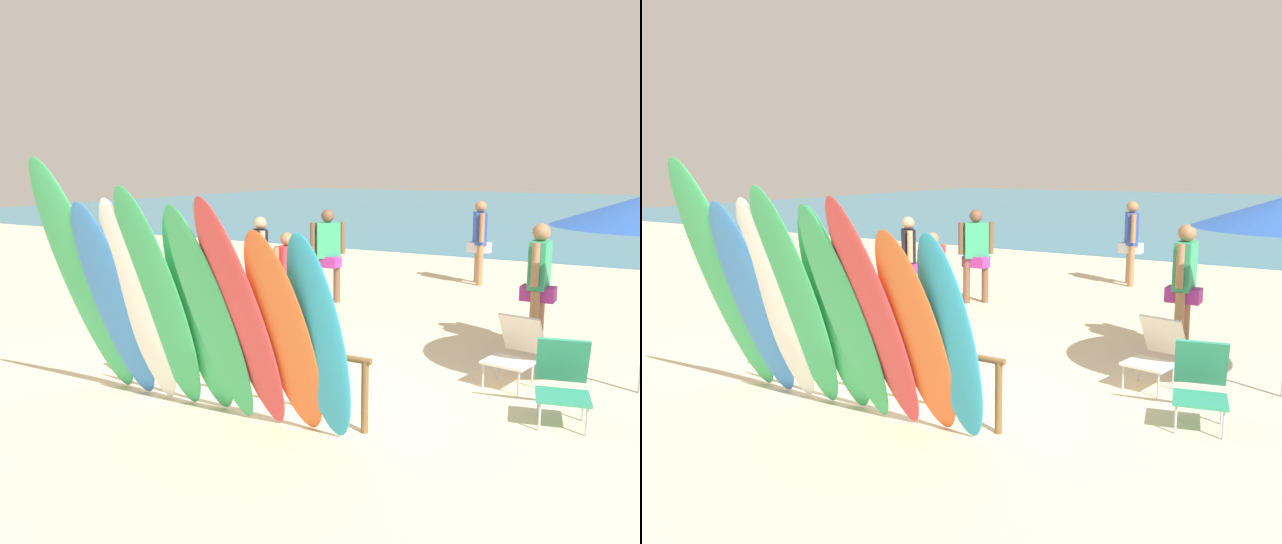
{
  "view_description": "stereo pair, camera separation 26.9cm",
  "coord_description": "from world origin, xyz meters",
  "views": [
    {
      "loc": [
        4.07,
        -5.27,
        2.52
      ],
      "look_at": [
        0.0,
        1.85,
        1.14
      ],
      "focal_mm": 36.62,
      "sensor_mm": 36.0,
      "label": 1
    },
    {
      "loc": [
        4.31,
        -5.13,
        2.52
      ],
      "look_at": [
        0.0,
        1.85,
        1.14
      ],
      "focal_mm": 36.62,
      "sensor_mm": 36.0,
      "label": 2
    }
  ],
  "objects": [
    {
      "name": "surfboard_orange_7",
      "position": [
        1.05,
        -0.6,
        1.0
      ],
      "size": [
        0.59,
        0.95,
        2.0
      ],
      "primitive_type": "ellipsoid",
      "rotation": [
        0.41,
        0.0,
        -0.05
      ],
      "color": "orange",
      "rests_on": "ground"
    },
    {
      "name": "surfboard_blue_1",
      "position": [
        -0.98,
        -0.66,
        1.09
      ],
      "size": [
        0.64,
        1.02,
        2.18
      ],
      "primitive_type": "ellipsoid",
      "rotation": [
        0.4,
        0.0,
        0.1
      ],
      "color": "#337AD1",
      "rests_on": "ground"
    },
    {
      "name": "surfboard_rack",
      "position": [
        0.0,
        0.0,
        0.58
      ],
      "size": [
        3.21,
        0.07,
        0.73
      ],
      "color": "brown",
      "rests_on": "ground"
    },
    {
      "name": "beachgoer_midbeach",
      "position": [
        0.25,
        8.11,
        1.01
      ],
      "size": [
        0.45,
        0.61,
        1.75
      ],
      "rotation": [
        0.0,
        0.0,
        5.14
      ],
      "color": "#9E704C",
      "rests_on": "ground"
    },
    {
      "name": "surfboard_white_2",
      "position": [
        -0.66,
        -0.63,
        1.11
      ],
      "size": [
        0.55,
        0.96,
        2.22
      ],
      "primitive_type": "ellipsoid",
      "rotation": [
        0.37,
        0.0,
        0.08
      ],
      "color": "white",
      "rests_on": "ground"
    },
    {
      "name": "ocean_water",
      "position": [
        0.0,
        31.8,
        0.01
      ],
      "size": [
        60.0,
        40.0,
        0.02
      ],
      "primitive_type": "cube",
      "color": "teal",
      "rests_on": "ground"
    },
    {
      "name": "beachgoer_strolling",
      "position": [
        -1.22,
        2.97,
        0.86
      ],
      "size": [
        0.39,
        0.56,
        1.49
      ],
      "rotation": [
        0.0,
        0.0,
        4.55
      ],
      "color": "#9E704C",
      "rests_on": "ground"
    },
    {
      "name": "beachgoer_near_rack",
      "position": [
        -2.38,
        3.94,
        0.92
      ],
      "size": [
        0.44,
        0.47,
        1.61
      ],
      "rotation": [
        0.0,
        0.0,
        2.31
      ],
      "color": "tan",
      "rests_on": "ground"
    },
    {
      "name": "surfboard_green_4",
      "position": [
        0.01,
        -0.52,
        1.08
      ],
      "size": [
        0.58,
        0.78,
        2.16
      ],
      "primitive_type": "ellipsoid",
      "rotation": [
        0.33,
        0.0,
        0.01
      ],
      "color": "#38B266",
      "rests_on": "ground"
    },
    {
      "name": "beach_chair_red",
      "position": [
        3.09,
        1.27,
        0.43
      ],
      "size": [
        0.64,
        0.8,
        0.81
      ],
      "rotation": [
        0.0,
        0.0,
        0.22
      ],
      "color": "#B7B7BC",
      "rests_on": "ground"
    },
    {
      "name": "beachgoer_photographing",
      "position": [
        2.34,
        3.74,
        0.99
      ],
      "size": [
        0.45,
        0.65,
        1.72
      ],
      "rotation": [
        0.0,
        0.0,
        1.56
      ],
      "color": "#9E704C",
      "rests_on": "ground"
    },
    {
      "name": "surfboard_green_3",
      "position": [
        -0.37,
        -0.65,
        1.17
      ],
      "size": [
        0.58,
        0.96,
        2.34
      ],
      "primitive_type": "ellipsoid",
      "rotation": [
        0.37,
        0.0,
        -0.0
      ],
      "color": "#38B266",
      "rests_on": "ground"
    },
    {
      "name": "surfboard_green_0",
      "position": [
        -1.31,
        -0.73,
        1.3
      ],
      "size": [
        0.7,
        1.25,
        2.6
      ],
      "primitive_type": "ellipsoid",
      "rotation": [
        0.41,
        0.0,
        0.1
      ],
      "color": "#38B266",
      "rests_on": "ground"
    },
    {
      "name": "surfboard_green_5",
      "position": [
        0.32,
        -0.7,
        1.1
      ],
      "size": [
        0.59,
        1.04,
        2.19
      ],
      "primitive_type": "ellipsoid",
      "rotation": [
        0.41,
        0.0,
        -0.09
      ],
      "color": "#38B266",
      "rests_on": "ground"
    },
    {
      "name": "ground",
      "position": [
        0.0,
        14.0,
        0.0
      ],
      "size": [
        60.0,
        60.0,
        0.0
      ],
      "primitive_type": "plane",
      "color": "beige"
    },
    {
      "name": "beach_chair_blue",
      "position": [
        2.43,
        2.14,
        0.42
      ],
      "size": [
        0.62,
        0.82,
        0.79
      ],
      "rotation": [
        0.0,
        0.0,
        -0.17
      ],
      "color": "#B7B7BC",
      "rests_on": "ground"
    },
    {
      "name": "surfboard_red_6",
      "position": [
        0.67,
        -0.7,
        1.14
      ],
      "size": [
        0.6,
        1.1,
        2.27
      ],
      "primitive_type": "ellipsoid",
      "rotation": [
        0.42,
        0.0,
        -0.1
      ],
      "color": "#D13D42",
      "rests_on": "ground"
    },
    {
      "name": "surfboard_teal_8",
      "position": [
        1.37,
        -0.54,
        0.99
      ],
      "size": [
        0.54,
        0.78,
        1.99
      ],
      "primitive_type": "ellipsoid",
      "rotation": [
        0.33,
        0.0,
        -0.05
      ],
      "color": "#289EC6",
      "rests_on": "ground"
    },
    {
      "name": "beachgoer_by_water",
      "position": [
        -1.59,
        4.91,
        0.98
      ],
      "size": [
        0.51,
        0.46,
        1.7
      ],
      "rotation": [
        0.0,
        0.0,
        0.72
      ],
      "color": "brown",
      "rests_on": "ground"
    }
  ]
}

